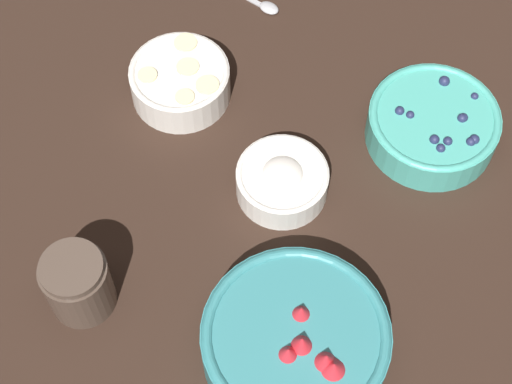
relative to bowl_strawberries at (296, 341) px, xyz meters
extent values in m
plane|color=black|center=(0.17, 0.14, -0.04)|extent=(4.00, 4.00, 0.00)
cylinder|color=teal|center=(0.00, 0.00, -0.01)|extent=(0.22, 0.22, 0.06)
torus|color=teal|center=(0.00, 0.00, 0.02)|extent=(0.22, 0.22, 0.02)
cylinder|color=red|center=(0.00, 0.00, 0.01)|extent=(0.18, 0.18, 0.02)
cone|color=red|center=(-0.01, -0.01, 0.03)|extent=(0.03, 0.03, 0.03)
cone|color=red|center=(-0.02, -0.04, 0.03)|extent=(0.04, 0.04, 0.03)
cone|color=red|center=(0.02, 0.01, 0.03)|extent=(0.03, 0.03, 0.02)
cone|color=red|center=(-0.03, 0.00, 0.03)|extent=(0.03, 0.03, 0.02)
cone|color=red|center=(-0.02, -0.06, 0.03)|extent=(0.05, 0.05, 0.02)
cylinder|color=#47AD9E|center=(0.37, -0.03, -0.01)|extent=(0.18, 0.18, 0.05)
torus|color=#47AD9E|center=(0.37, -0.03, 0.01)|extent=(0.18, 0.18, 0.01)
cylinder|color=#23284C|center=(0.37, -0.03, 0.00)|extent=(0.14, 0.14, 0.02)
sphere|color=#23284C|center=(0.35, -0.08, 0.01)|extent=(0.01, 0.01, 0.01)
sphere|color=#23284C|center=(0.43, -0.02, 0.02)|extent=(0.02, 0.02, 0.02)
sphere|color=#23284C|center=(0.38, -0.06, 0.01)|extent=(0.01, 0.01, 0.01)
sphere|color=#23284C|center=(0.35, 0.00, 0.01)|extent=(0.01, 0.01, 0.01)
sphere|color=#23284C|center=(0.38, -0.06, 0.01)|extent=(0.01, 0.01, 0.01)
sphere|color=#23284C|center=(0.35, -0.09, 0.01)|extent=(0.01, 0.01, 0.01)
sphere|color=#23284C|center=(0.35, 0.02, 0.01)|extent=(0.01, 0.01, 0.01)
sphere|color=#23284C|center=(0.32, -0.05, 0.01)|extent=(0.01, 0.01, 0.01)
sphere|color=#23284C|center=(0.42, -0.06, 0.01)|extent=(0.01, 0.01, 0.01)
sphere|color=#23284C|center=(0.33, -0.04, 0.01)|extent=(0.01, 0.01, 0.01)
sphere|color=#23284C|center=(0.34, -0.06, 0.01)|extent=(0.01, 0.01, 0.01)
cylinder|color=silver|center=(0.27, 0.32, -0.01)|extent=(0.14, 0.14, 0.05)
torus|color=silver|center=(0.27, 0.32, 0.01)|extent=(0.14, 0.14, 0.01)
cylinder|color=beige|center=(0.27, 0.32, 0.01)|extent=(0.11, 0.11, 0.02)
cylinder|color=beige|center=(0.24, 0.35, 0.02)|extent=(0.03, 0.03, 0.01)
cylinder|color=beige|center=(0.24, 0.29, 0.02)|extent=(0.03, 0.03, 0.01)
cylinder|color=beige|center=(0.32, 0.33, 0.02)|extent=(0.03, 0.03, 0.01)
cylinder|color=beige|center=(0.27, 0.27, 0.02)|extent=(0.03, 0.03, 0.01)
cylinder|color=beige|center=(0.28, 0.31, 0.02)|extent=(0.03, 0.03, 0.00)
cylinder|color=white|center=(0.19, 0.12, -0.02)|extent=(0.12, 0.12, 0.04)
torus|color=white|center=(0.19, 0.12, 0.00)|extent=(0.12, 0.12, 0.01)
cylinder|color=white|center=(0.19, 0.12, 0.00)|extent=(0.10, 0.10, 0.01)
ellipsoid|color=white|center=(0.19, 0.12, 0.00)|extent=(0.05, 0.05, 0.02)
cylinder|color=#4C3D33|center=(-0.06, 0.26, 0.01)|extent=(0.08, 0.08, 0.08)
cylinder|color=#3D2316|center=(-0.06, 0.26, 0.00)|extent=(0.07, 0.07, 0.06)
cylinder|color=#4C3D33|center=(-0.06, 0.26, 0.05)|extent=(0.08, 0.08, 0.01)
ellipsoid|color=#B2B2B7|center=(0.47, 0.28, -0.03)|extent=(0.03, 0.03, 0.01)
camera|label=1|loc=(-0.33, -0.12, 0.96)|focal=60.00mm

